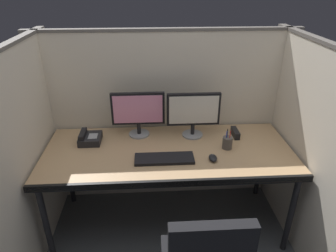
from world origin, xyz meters
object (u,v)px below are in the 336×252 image
object	(u,v)px
desk	(168,156)
computer_mouse	(213,158)
keyboard_main	(164,159)
desk_phone	(90,138)
monitor_left	(138,111)
pen_cup	(227,143)
red_stapler	(235,133)
monitor_right	(193,112)

from	to	relation	value
desk	computer_mouse	bearing A→B (deg)	-25.36
keyboard_main	computer_mouse	xyz separation A→B (m)	(0.35, -0.02, 0.01)
desk_phone	keyboard_main	bearing A→B (deg)	-27.19
keyboard_main	desk_phone	xyz separation A→B (m)	(-0.58, 0.30, 0.02)
keyboard_main	monitor_left	bearing A→B (deg)	115.73
keyboard_main	pen_cup	bearing A→B (deg)	15.51
desk	keyboard_main	size ratio (longest dim) A/B	4.42
monitor_left	keyboard_main	distance (m)	0.49
desk	red_stapler	world-z (taller)	red_stapler
desk	keyboard_main	xyz separation A→B (m)	(-0.04, -0.13, 0.06)
monitor_right	red_stapler	size ratio (longest dim) A/B	2.87
desk	red_stapler	bearing A→B (deg)	19.49
monitor_right	desk_phone	world-z (taller)	monitor_right
keyboard_main	red_stapler	bearing A→B (deg)	28.35
monitor_left	desk_phone	size ratio (longest dim) A/B	2.26
monitor_left	pen_cup	world-z (taller)	monitor_left
computer_mouse	desk_phone	xyz separation A→B (m)	(-0.94, 0.32, 0.02)
red_stapler	keyboard_main	bearing A→B (deg)	-151.65
red_stapler	desk_phone	bearing A→B (deg)	-178.69
monitor_right	red_stapler	bearing A→B (deg)	-4.90
monitor_right	computer_mouse	bearing A→B (deg)	-75.51
computer_mouse	keyboard_main	bearing A→B (deg)	176.36
keyboard_main	computer_mouse	world-z (taller)	computer_mouse
desk	monitor_right	world-z (taller)	monitor_right
desk	computer_mouse	distance (m)	0.35
red_stapler	monitor_left	bearing A→B (deg)	175.02
desk	monitor_left	size ratio (longest dim) A/B	4.42
red_stapler	computer_mouse	bearing A→B (deg)	-126.10
computer_mouse	desk_phone	bearing A→B (deg)	160.99
desk	computer_mouse	size ratio (longest dim) A/B	19.79
pen_cup	red_stapler	size ratio (longest dim) A/B	1.08
pen_cup	computer_mouse	bearing A→B (deg)	-131.51
desk	monitor_left	world-z (taller)	monitor_left
keyboard_main	pen_cup	distance (m)	0.51
monitor_right	computer_mouse	world-z (taller)	monitor_right
computer_mouse	desk_phone	size ratio (longest dim) A/B	0.51
desk	computer_mouse	xyz separation A→B (m)	(0.31, -0.15, 0.07)
desk_phone	pen_cup	world-z (taller)	pen_cup
monitor_right	desk_phone	distance (m)	0.86
monitor_left	desk_phone	bearing A→B (deg)	-166.16
computer_mouse	pen_cup	size ratio (longest dim) A/B	0.59
monitor_left	red_stapler	xyz separation A→B (m)	(0.80, -0.07, -0.19)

